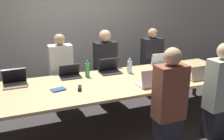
% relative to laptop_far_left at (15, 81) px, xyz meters
% --- Properties ---
extents(ground_plane, '(24.00, 24.00, 0.00)m').
position_rel_laptop_far_left_xyz_m(ground_plane, '(1.36, -0.38, -0.79)').
color(ground_plane, '#383333').
extents(curtain_wall, '(12.00, 0.06, 2.80)m').
position_rel_laptop_far_left_xyz_m(curtain_wall, '(1.36, 1.57, 0.61)').
color(curtain_wall, beige).
rests_on(curtain_wall, ground_plane).
extents(conference_table, '(4.47, 1.28, 0.72)m').
position_rel_laptop_far_left_xyz_m(conference_table, '(1.36, -0.38, -0.12)').
color(conference_table, '#D6B77F').
rests_on(conference_table, ground_plane).
extents(laptop_far_left, '(0.34, 0.27, 0.26)m').
position_rel_laptop_far_left_xyz_m(laptop_far_left, '(0.00, 0.00, 0.00)').
color(laptop_far_left, gray).
rests_on(laptop_far_left, conference_table).
extents(laptop_near_right, '(0.32, 0.22, 0.22)m').
position_rel_laptop_far_left_xyz_m(laptop_near_right, '(2.67, -0.82, -0.01)').
color(laptop_near_right, gray).
rests_on(laptop_near_right, conference_table).
extents(person_near_right, '(0.40, 0.24, 1.40)m').
position_rel_laptop_far_left_xyz_m(person_near_right, '(2.64, -1.31, -0.11)').
color(person_near_right, '#2D2D38').
rests_on(person_near_right, ground_plane).
extents(cup_near_right, '(0.09, 0.09, 0.08)m').
position_rel_laptop_far_left_xyz_m(cup_near_right, '(2.39, -0.75, -0.03)').
color(cup_near_right, brown).
rests_on(cup_near_right, conference_table).
extents(laptop_far_right, '(0.34, 0.22, 0.23)m').
position_rel_laptop_far_left_xyz_m(laptop_far_right, '(2.56, 0.08, -0.01)').
color(laptop_far_right, silver).
rests_on(laptop_far_right, conference_table).
extents(person_far_right, '(0.40, 0.24, 1.37)m').
position_rel_laptop_far_left_xyz_m(person_far_right, '(2.61, 0.50, -0.13)').
color(person_far_right, '#2D2D38').
rests_on(person_far_right, ground_plane).
extents(laptop_near_midright, '(0.34, 0.25, 0.26)m').
position_rel_laptop_far_left_xyz_m(laptop_near_midright, '(1.82, -0.80, -0.00)').
color(laptop_near_midright, '#B7B7BC').
rests_on(laptop_near_midright, conference_table).
extents(person_near_midright, '(0.40, 0.24, 1.39)m').
position_rel_laptop_far_left_xyz_m(person_near_midright, '(1.81, -1.29, -0.11)').
color(person_near_midright, '#2D2D38').
rests_on(person_near_midright, ground_plane).
extents(laptop_far_center, '(0.36, 0.26, 0.25)m').
position_rel_laptop_far_left_xyz_m(laptop_far_center, '(1.52, 0.05, -0.00)').
color(laptop_far_center, '#333338').
rests_on(laptop_far_center, conference_table).
extents(person_far_center, '(0.40, 0.24, 1.39)m').
position_rel_laptop_far_left_xyz_m(person_far_center, '(1.60, 0.47, -0.12)').
color(person_far_center, '#2D2D38').
rests_on(person_far_center, ground_plane).
extents(bottle_far_center, '(0.08, 0.08, 0.26)m').
position_rel_laptop_far_left_xyz_m(bottle_far_center, '(1.82, -0.09, 0.04)').
color(bottle_far_center, '#ADD1E0').
rests_on(bottle_far_center, conference_table).
extents(laptop_far_midleft, '(0.34, 0.22, 0.22)m').
position_rel_laptop_far_left_xyz_m(laptop_far_midleft, '(0.84, 0.06, -0.01)').
color(laptop_far_midleft, '#333338').
rests_on(laptop_far_midleft, conference_table).
extents(person_far_midleft, '(0.40, 0.24, 1.36)m').
position_rel_laptop_far_left_xyz_m(person_far_midleft, '(0.78, 0.50, -0.14)').
color(person_far_midleft, '#2D2D38').
rests_on(person_far_midleft, ground_plane).
extents(bottle_far_midleft, '(0.07, 0.07, 0.28)m').
position_rel_laptop_far_left_xyz_m(bottle_far_midleft, '(1.10, -0.02, 0.04)').
color(bottle_far_midleft, green).
rests_on(bottle_far_midleft, conference_table).
extents(stapler, '(0.09, 0.16, 0.05)m').
position_rel_laptop_far_left_xyz_m(stapler, '(0.83, -0.54, -0.05)').
color(stapler, black).
rests_on(stapler, conference_table).
extents(notebook, '(0.22, 0.17, 0.02)m').
position_rel_laptop_far_left_xyz_m(notebook, '(0.55, -0.44, -0.06)').
color(notebook, '#2D4C8C').
rests_on(notebook, conference_table).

